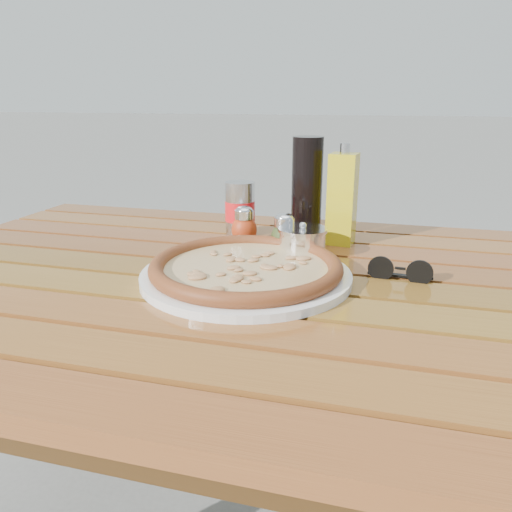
% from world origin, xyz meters
% --- Properties ---
extents(table, '(1.40, 0.90, 0.75)m').
position_xyz_m(table, '(0.00, -0.00, 0.67)').
color(table, '#3B200D').
rests_on(table, ground).
extents(plate, '(0.39, 0.39, 0.01)m').
position_xyz_m(plate, '(-0.01, -0.02, 0.76)').
color(plate, white).
rests_on(plate, table).
extents(pizza, '(0.35, 0.35, 0.03)m').
position_xyz_m(pizza, '(-0.01, -0.02, 0.77)').
color(pizza, beige).
rests_on(pizza, plate).
extents(pepper_shaker, '(0.07, 0.07, 0.08)m').
position_xyz_m(pepper_shaker, '(-0.07, 0.19, 0.79)').
color(pepper_shaker, '#BE3B15').
rests_on(pepper_shaker, table).
extents(oregano_shaker, '(0.07, 0.07, 0.08)m').
position_xyz_m(oregano_shaker, '(0.02, 0.15, 0.79)').
color(oregano_shaker, '#36431A').
rests_on(oregano_shaker, table).
extents(dark_bottle, '(0.07, 0.07, 0.22)m').
position_xyz_m(dark_bottle, '(0.05, 0.27, 0.86)').
color(dark_bottle, black).
rests_on(dark_bottle, table).
extents(soda_can, '(0.08, 0.08, 0.12)m').
position_xyz_m(soda_can, '(-0.10, 0.26, 0.81)').
color(soda_can, silver).
rests_on(soda_can, table).
extents(olive_oil_cruet, '(0.06, 0.06, 0.21)m').
position_xyz_m(olive_oil_cruet, '(0.13, 0.25, 0.85)').
color(olive_oil_cruet, gold).
rests_on(olive_oil_cruet, table).
extents(parmesan_tin, '(0.10, 0.10, 0.07)m').
position_xyz_m(parmesan_tin, '(0.06, 0.13, 0.78)').
color(parmesan_tin, white).
rests_on(parmesan_tin, table).
extents(sunglasses, '(0.11, 0.03, 0.04)m').
position_xyz_m(sunglasses, '(0.25, 0.04, 0.77)').
color(sunglasses, black).
rests_on(sunglasses, table).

